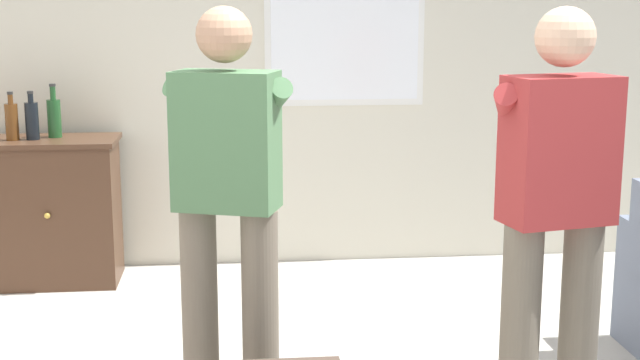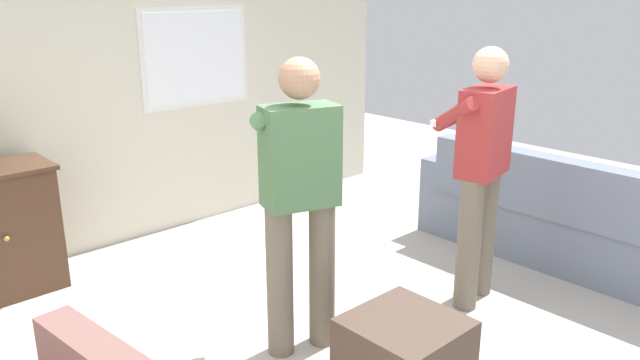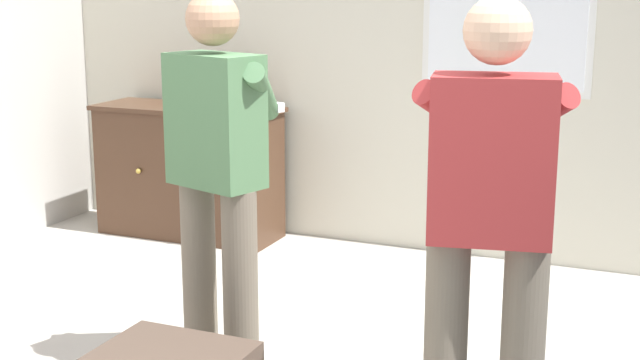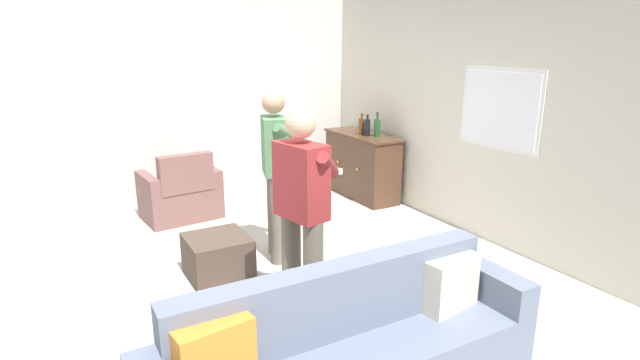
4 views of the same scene
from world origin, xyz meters
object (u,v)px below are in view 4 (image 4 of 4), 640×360
Objects in this scene: bottle_spirits_clear at (362,126)px; ottoman at (218,257)px; bottle_liquor_amber at (367,127)px; couch at (351,358)px; bottle_wine_green at (377,127)px; person_standing_left at (276,168)px; armchair at (181,196)px; person_standing_right at (303,209)px; sideboard_cabinet at (362,165)px.

ottoman is (1.40, -2.52, -0.81)m from bottle_spirits_clear.
couch is at bearing -35.61° from bottle_liquor_amber.
bottle_wine_green is 2.21m from person_standing_left.
person_standing_left is (1.62, 0.55, 0.65)m from armchair.
couch is at bearing -13.54° from person_standing_left.
bottle_wine_green is 0.25m from bottle_spirits_clear.
bottle_wine_green reaches higher than ottoman.
ottoman is at bearing -65.74° from bottle_wine_green.
bottle_liquor_amber is (-3.34, 2.39, 0.67)m from couch.
person_standing_right is (1.22, -0.34, 0.00)m from person_standing_left.
ottoman is (1.75, -0.12, -0.09)m from armchair.
bottle_spirits_clear is 2.25m from person_standing_left.
person_standing_right is at bearing -45.22° from bottle_wine_green.
person_standing_left and person_standing_right have the same top height.
person_standing_right is (2.27, -2.29, -0.08)m from bottle_wine_green.
bottle_spirits_clear is at bearing 145.47° from couch.
bottle_spirits_clear is (-0.23, -0.10, -0.01)m from bottle_wine_green.
bottle_liquor_amber is 2.20m from person_standing_left.
sideboard_cabinet is 0.63m from bottle_wine_green.
armchair is (-3.79, -0.03, -0.05)m from couch.
bottle_liquor_amber is at bearing -8.88° from sideboard_cabinet.
person_standing_right is at bearing -41.27° from bottle_spirits_clear.
bottle_spirits_clear reaches higher than sideboard_cabinet.
couch is 1.44× the size of person_standing_left.
bottle_wine_green is 2.98m from ottoman.
bottle_spirits_clear reaches higher than ottoman.
bottle_liquor_amber is at bearing 79.31° from armchair.
bottle_liquor_amber is at bearing 121.94° from person_standing_left.
bottle_spirits_clear is at bearing 119.15° from ottoman.
couch is 1.91× the size of sideboard_cabinet.
armchair is 3.26× the size of bottle_liquor_amber.
bottle_spirits_clear is at bearing -156.91° from bottle_wine_green.
couch reaches higher than ottoman.
ottoman is at bearing -3.80° from armchair.
bottle_spirits_clear is 0.17× the size of person_standing_left.
person_standing_right is at bearing -42.80° from bottle_liquor_amber.
bottle_spirits_clear is (-3.45, 2.37, 0.67)m from couch.
person_standing_left reaches higher than bottle_spirits_clear.
person_standing_left is (-2.17, 0.52, 0.60)m from couch.
armchair is 2.56m from bottle_liquor_amber.
couch is 2.05m from ottoman.
sideboard_cabinet is at bearing 119.37° from ottoman.
ottoman is at bearing -175.97° from couch.
bottle_liquor_amber reaches higher than bottle_spirits_clear.
bottle_wine_green reaches higher than bottle_liquor_amber.
bottle_liquor_amber is 3.25m from person_standing_right.
bottle_spirits_clear is (0.34, 2.40, 0.72)m from armchair.
ottoman is at bearing -60.85° from bottle_spirits_clear.
bottle_spirits_clear is 0.17× the size of person_standing_right.
couch is 1.44× the size of person_standing_right.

